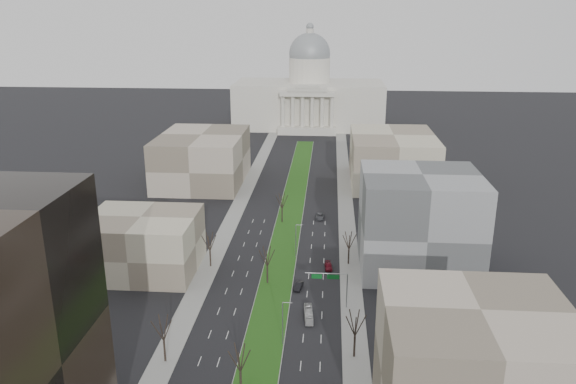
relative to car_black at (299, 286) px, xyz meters
The scene contains 24 objects.
ground 42.48m from the car_black, 97.32° to the left, with size 600.00×600.00×0.00m, color black.
median 41.47m from the car_black, 97.50° to the left, with size 8.00×222.03×0.20m.
sidewalk_left 28.61m from the car_black, 143.22° to the left, with size 5.00×330.00×0.15m, color gray.
sidewalk_right 20.97m from the car_black, 54.78° to the left, with size 5.00×330.00×0.15m, color gray.
capitol 192.42m from the car_black, 91.62° to the left, with size 80.00×46.00×55.00m.
building_beige_left 39.57m from the car_black, 169.49° to the left, with size 26.00×22.00×14.00m, color gray.
building_tan_right 54.51m from the car_black, 58.98° to the right, with size 26.00×24.00×22.00m, color gray.
building_grey_right 33.83m from the car_black, 26.29° to the left, with size 28.00×26.00×24.00m, color #595B5D.
building_far_left 91.90m from the car_black, 116.20° to the left, with size 30.00×40.00×18.00m, color gray.
building_far_right 92.38m from the car_black, 71.24° to the left, with size 30.00×40.00×18.00m, color gray.
tree_left_mid 37.99m from the car_black, 127.12° to the right, with size 5.40×5.40×9.72m.
tree_left_far 25.52m from the car_black, 155.88° to the left, with size 5.28×5.28×9.50m.
tree_right_mid 29.16m from the car_black, 65.50° to the right, with size 5.52×5.52×9.94m.
tree_right_far 19.30m from the car_black, 50.15° to the left, with size 5.04×5.04×9.07m.
tree_median_a 39.10m from the car_black, 101.07° to the right, with size 5.40×5.40×9.72m.
tree_median_b 9.95m from the car_black, 164.00° to the left, with size 5.40×5.40×9.72m.
tree_median_c 43.23m from the car_black, 99.98° to the left, with size 5.40×5.40×9.72m.
streetlamp_median_b 23.30m from the car_black, 94.13° to the right, with size 1.90×0.20×9.16m.
streetlamp_median_c 17.69m from the car_black, 95.50° to the left, with size 1.90×0.20×9.16m.
mast_arm_signs 12.49m from the car_black, 44.17° to the right, with size 9.12×0.24×8.09m.
car_black is the anchor object (origin of this frame).
car_red 13.05m from the car_black, 58.70° to the left, with size 1.80×4.43×1.29m, color maroon.
car_grey_far 46.41m from the car_black, 85.18° to the left, with size 2.43×5.27×1.46m, color #43444A.
box_van 13.18m from the car_black, 77.55° to the right, with size 1.63×6.95×1.94m, color silver.
Camera 1 is at (11.77, -37.90, 60.97)m, focal length 35.00 mm.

